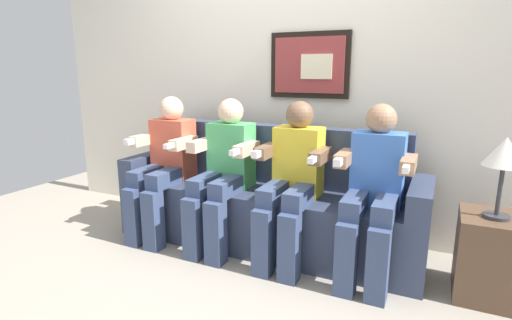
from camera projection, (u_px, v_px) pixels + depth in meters
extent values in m
plane|color=#9E9384|center=(247.00, 261.00, 2.78)|extent=(6.10, 6.10, 0.00)
cube|color=silver|center=(289.00, 72.00, 3.17)|extent=(4.69, 0.05, 2.60)
cube|color=black|center=(309.00, 65.00, 3.05)|extent=(0.63, 0.03, 0.50)
cube|color=maroon|center=(309.00, 65.00, 3.03)|extent=(0.55, 0.02, 0.42)
cube|color=beige|center=(316.00, 67.00, 3.00)|extent=(0.24, 0.02, 0.18)
cube|color=#333D56|center=(264.00, 218.00, 2.99)|extent=(2.01, 0.58, 0.45)
cube|color=#333D56|center=(276.00, 154.00, 3.08)|extent=(2.01, 0.14, 0.45)
cube|color=#333D56|center=(151.00, 189.00, 3.42)|extent=(0.14, 0.58, 0.62)
cube|color=#333D56|center=(418.00, 231.00, 2.52)|extent=(0.14, 0.58, 0.62)
cube|color=#D8593F|center=(173.00, 149.00, 3.21)|extent=(0.32, 0.20, 0.48)
sphere|color=beige|center=(172.00, 108.00, 3.14)|extent=(0.19, 0.19, 0.19)
cube|color=#38476B|center=(150.00, 175.00, 3.11)|extent=(0.12, 0.40, 0.12)
cube|color=#38476B|center=(168.00, 177.00, 3.04)|extent=(0.12, 0.40, 0.12)
cube|color=#38476B|center=(134.00, 217.00, 3.00)|extent=(0.12, 0.12, 0.45)
cube|color=#38476B|center=(153.00, 221.00, 2.93)|extent=(0.12, 0.12, 0.45)
cube|color=beige|center=(144.00, 140.00, 3.17)|extent=(0.08, 0.28, 0.08)
cube|color=beige|center=(184.00, 143.00, 3.01)|extent=(0.08, 0.28, 0.08)
cube|color=white|center=(171.00, 145.00, 2.87)|extent=(0.04, 0.13, 0.04)
cube|color=white|center=(130.00, 141.00, 3.03)|extent=(0.04, 0.10, 0.04)
cube|color=#4CB266|center=(231.00, 155.00, 2.99)|extent=(0.32, 0.20, 0.48)
sphere|color=beige|center=(231.00, 111.00, 2.92)|extent=(0.19, 0.19, 0.19)
cube|color=#38476B|center=(208.00, 183.00, 2.89)|extent=(0.12, 0.40, 0.12)
cube|color=#38476B|center=(229.00, 186.00, 2.82)|extent=(0.12, 0.40, 0.12)
cube|color=#38476B|center=(193.00, 229.00, 2.78)|extent=(0.12, 0.12, 0.45)
cube|color=#38476B|center=(216.00, 233.00, 2.70)|extent=(0.12, 0.12, 0.45)
cube|color=beige|center=(201.00, 145.00, 2.95)|extent=(0.08, 0.28, 0.08)
cube|color=beige|center=(247.00, 149.00, 2.79)|extent=(0.08, 0.28, 0.08)
cube|color=white|center=(236.00, 152.00, 2.64)|extent=(0.04, 0.13, 0.04)
cube|color=yellow|center=(299.00, 161.00, 2.76)|extent=(0.32, 0.20, 0.48)
sphere|color=brown|center=(300.00, 115.00, 2.69)|extent=(0.19, 0.19, 0.19)
cube|color=#38476B|center=(275.00, 192.00, 2.67)|extent=(0.12, 0.40, 0.12)
cube|color=#38476B|center=(301.00, 196.00, 2.59)|extent=(0.12, 0.40, 0.12)
cube|color=#38476B|center=(263.00, 243.00, 2.55)|extent=(0.12, 0.12, 0.45)
cube|color=#38476B|center=(289.00, 248.00, 2.48)|extent=(0.12, 0.12, 0.45)
cube|color=brown|center=(267.00, 151.00, 2.72)|extent=(0.08, 0.28, 0.08)
cube|color=brown|center=(321.00, 156.00, 2.56)|extent=(0.08, 0.28, 0.08)
cube|color=white|center=(313.00, 159.00, 2.42)|extent=(0.04, 0.13, 0.04)
cube|color=white|center=(257.00, 154.00, 2.58)|extent=(0.04, 0.10, 0.04)
cube|color=#3F72CC|center=(378.00, 169.00, 2.54)|extent=(0.32, 0.20, 0.48)
sphere|color=#9E7556|center=(381.00, 119.00, 2.47)|extent=(0.19, 0.19, 0.19)
cube|color=#38476B|center=(356.00, 203.00, 2.44)|extent=(0.12, 0.40, 0.12)
cube|color=#38476B|center=(386.00, 207.00, 2.37)|extent=(0.12, 0.40, 0.12)
cube|color=#38476B|center=(346.00, 259.00, 2.33)|extent=(0.12, 0.12, 0.45)
cube|color=#38476B|center=(378.00, 265.00, 2.25)|extent=(0.12, 0.12, 0.45)
cube|color=#9E7556|center=(345.00, 158.00, 2.50)|extent=(0.08, 0.28, 0.08)
cube|color=#9E7556|center=(409.00, 164.00, 2.34)|extent=(0.08, 0.28, 0.08)
cube|color=white|center=(406.00, 168.00, 2.19)|extent=(0.04, 0.13, 0.04)
cube|color=white|center=(339.00, 162.00, 2.35)|extent=(0.04, 0.10, 0.04)
cube|color=brown|center=(494.00, 257.00, 2.30)|extent=(0.40, 0.40, 0.50)
cylinder|color=#333338|center=(496.00, 216.00, 2.22)|extent=(0.14, 0.14, 0.02)
cylinder|color=#333338|center=(500.00, 191.00, 2.19)|extent=(0.02, 0.02, 0.28)
cone|color=silver|center=(505.00, 152.00, 2.14)|extent=(0.22, 0.22, 0.16)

